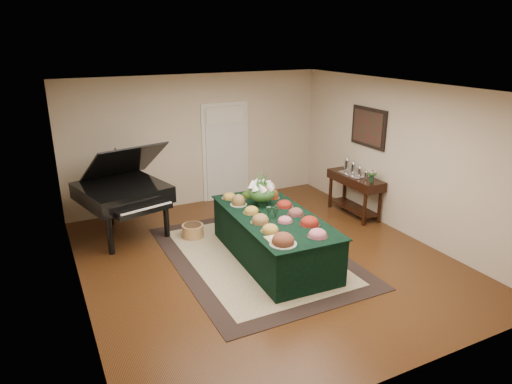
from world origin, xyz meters
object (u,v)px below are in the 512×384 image
floral_centerpiece (262,190)px  grand_piano (123,191)px  buffet_table (273,237)px  mahogany_sideboard (355,184)px

floral_centerpiece → grand_piano: (-1.96, 1.51, -0.20)m
floral_centerpiece → buffet_table: bearing=-95.0°
grand_piano → mahogany_sideboard: 4.41m
buffet_table → floral_centerpiece: 0.81m
floral_centerpiece → mahogany_sideboard: floral_centerpiece is taller
buffet_table → mahogany_sideboard: mahogany_sideboard is taller
mahogany_sideboard → buffet_table: bearing=-157.6°
buffet_table → floral_centerpiece: (0.04, 0.49, 0.64)m
buffet_table → mahogany_sideboard: (2.36, 0.97, 0.25)m
floral_centerpiece → mahogany_sideboard: (2.32, 0.48, -0.39)m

